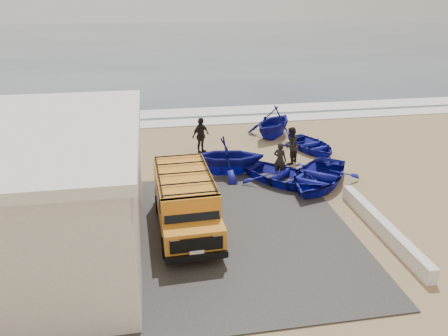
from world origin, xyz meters
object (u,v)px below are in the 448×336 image
boat_near_left (283,176)px  boat_mid_right (312,145)px  boat_mid_left (227,155)px  fisherman_front (280,160)px  fisherman_back (201,136)px  boat_far_left (273,122)px  building (9,194)px  fisherman_middle (291,146)px  parapet (383,227)px  van (185,200)px  boat_near_right (317,176)px

boat_near_left → boat_mid_right: (2.75, 3.81, -0.05)m
boat_mid_left → fisherman_front: boat_mid_left is taller
boat_mid_left → fisherman_back: size_ratio=1.77×
boat_mid_right → boat_far_left: bearing=100.2°
fisherman_front → boat_near_left: bearing=123.3°
boat_mid_left → fisherman_front: 2.47m
fisherman_back → boat_mid_right: bearing=-44.6°
building → fisherman_middle: size_ratio=4.98×
building → parapet: building is taller
building → fisherman_front: bearing=23.9°
building → van: size_ratio=1.85×
boat_far_left → fisherman_front: (-1.30, -5.75, -0.08)m
boat_mid_right → fisherman_front: fisherman_front is taller
parapet → fisherman_front: size_ratio=3.55×
fisherman_front → van: bearing=76.7°
parapet → boat_near_left: boat_near_left is taller
building → boat_far_left: 15.59m
boat_mid_left → boat_near_right: bearing=-110.7°
boat_far_left → fisherman_back: 4.92m
boat_near_right → boat_mid_left: size_ratio=1.27×
boat_near_right → boat_far_left: size_ratio=1.24×
van → boat_mid_left: (2.39, 4.80, -0.25)m
boat_mid_right → building: bearing=-166.7°
parapet → fisherman_middle: bearing=99.4°
boat_near_right → boat_far_left: bearing=130.0°
building → parapet: 12.68m
boat_mid_left → fisherman_back: (-0.90, 2.96, 0.07)m
parapet → fisherman_middle: 7.25m
van → fisherman_middle: bearing=41.8°
parapet → fisherman_back: fisherman_back is taller
parapet → boat_near_right: bearing=100.3°
fisherman_front → fisherman_back: fisherman_back is taller
parapet → boat_near_left: size_ratio=1.57×
boat_near_left → parapet: bearing=-105.8°
boat_mid_left → building: bearing=132.5°
boat_mid_right → fisherman_front: (-2.70, -3.03, 0.50)m
van → fisherman_front: size_ratio=3.01×
boat_mid_left → fisherman_back: fisherman_back is taller
boat_mid_left → fisherman_middle: 3.39m
van → fisherman_middle: size_ratio=2.69×
parapet → boat_mid_left: (-4.50, 6.42, 0.63)m
building → fisherman_front: 11.36m
building → fisherman_middle: building is taller
boat_far_left → fisherman_middle: fisherman_middle is taller
building → boat_mid_left: (8.00, 5.42, -1.26)m
van → boat_mid_right: (7.41, 6.98, -0.81)m
parapet → boat_mid_right: size_ratio=1.81×
parapet → boat_near_left: (-2.23, 4.79, 0.12)m
building → van: building is taller
parapet → fisherman_middle: fisherman_middle is taller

